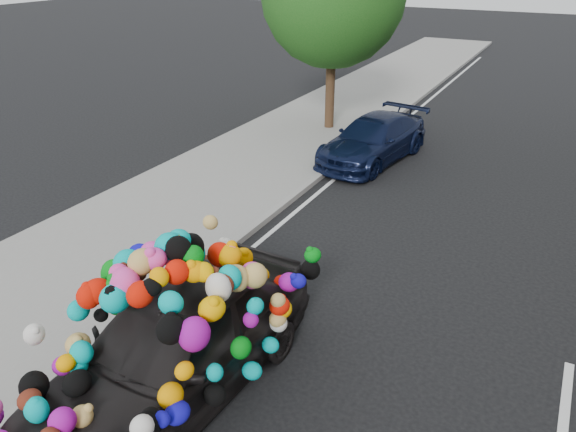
{
  "coord_description": "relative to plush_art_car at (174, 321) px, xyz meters",
  "views": [
    {
      "loc": [
        2.97,
        -6.22,
        5.21
      ],
      "look_at": [
        -0.81,
        1.01,
        1.29
      ],
      "focal_mm": 35.0,
      "sensor_mm": 36.0,
      "label": 1
    }
  ],
  "objects": [
    {
      "name": "navy_sedan",
      "position": [
        -0.8,
        9.43,
        -0.51
      ],
      "size": [
        2.24,
        4.22,
        1.16
      ],
      "primitive_type": "imported",
      "rotation": [
        0.0,
        0.0,
        -0.16
      ],
      "color": "black",
      "rests_on": "ground"
    },
    {
      "name": "ground",
      "position": [
        0.86,
        1.9,
        -1.09
      ],
      "size": [
        100.0,
        100.0,
        0.0
      ],
      "primitive_type": "plane",
      "color": "black",
      "rests_on": "ground"
    },
    {
      "name": "kerb",
      "position": [
        -1.49,
        1.9,
        -1.02
      ],
      "size": [
        0.15,
        60.0,
        0.13
      ],
      "primitive_type": "cube",
      "color": "gray",
      "rests_on": "ground"
    },
    {
      "name": "plush_art_car",
      "position": [
        0.0,
        0.0,
        0.0
      ],
      "size": [
        2.37,
        4.65,
        2.13
      ],
      "rotation": [
        0.0,
        0.0,
        -0.06
      ],
      "color": "black",
      "rests_on": "ground"
    },
    {
      "name": "lane_markings",
      "position": [
        4.46,
        1.9,
        -1.08
      ],
      "size": [
        6.0,
        50.0,
        0.01
      ],
      "primitive_type": null,
      "color": "silver",
      "rests_on": "ground"
    },
    {
      "name": "sidewalk",
      "position": [
        -3.44,
        1.9,
        -1.03
      ],
      "size": [
        4.0,
        60.0,
        0.12
      ],
      "primitive_type": "cube",
      "color": "gray",
      "rests_on": "ground"
    }
  ]
}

